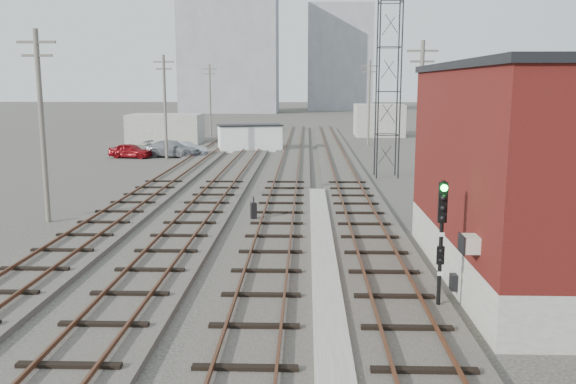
{
  "coord_description": "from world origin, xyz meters",
  "views": [
    {
      "loc": [
        -0.14,
        -8.11,
        6.51
      ],
      "look_at": [
        -0.89,
        16.16,
        2.2
      ],
      "focal_mm": 38.0,
      "sensor_mm": 36.0,
      "label": 1
    }
  ],
  "objects_px": {
    "signal_mast": "(441,237)",
    "site_trailer": "(250,138)",
    "car_grey": "(173,149)",
    "car_silver": "(185,149)",
    "car_red": "(131,151)",
    "switch_stand": "(254,211)"
  },
  "relations": [
    {
      "from": "car_silver",
      "to": "car_grey",
      "type": "height_order",
      "value": "car_grey"
    },
    {
      "from": "switch_stand",
      "to": "site_trailer",
      "type": "bearing_deg",
      "value": 75.57
    },
    {
      "from": "car_grey",
      "to": "site_trailer",
      "type": "bearing_deg",
      "value": -43.58
    },
    {
      "from": "signal_mast",
      "to": "site_trailer",
      "type": "bearing_deg",
      "value": 102.48
    },
    {
      "from": "signal_mast",
      "to": "car_silver",
      "type": "relative_size",
      "value": 0.96
    },
    {
      "from": "switch_stand",
      "to": "car_red",
      "type": "distance_m",
      "value": 28.68
    },
    {
      "from": "site_trailer",
      "to": "car_silver",
      "type": "distance_m",
      "value": 7.03
    },
    {
      "from": "site_trailer",
      "to": "car_grey",
      "type": "height_order",
      "value": "site_trailer"
    },
    {
      "from": "signal_mast",
      "to": "site_trailer",
      "type": "xyz_separation_m",
      "value": [
        -9.43,
        42.63,
        -0.91
      ]
    },
    {
      "from": "car_silver",
      "to": "site_trailer",
      "type": "bearing_deg",
      "value": -44.21
    },
    {
      "from": "site_trailer",
      "to": "car_silver",
      "type": "height_order",
      "value": "site_trailer"
    },
    {
      "from": "car_grey",
      "to": "signal_mast",
      "type": "bearing_deg",
      "value": -148.07
    },
    {
      "from": "switch_stand",
      "to": "car_silver",
      "type": "bearing_deg",
      "value": 87.69
    },
    {
      "from": "switch_stand",
      "to": "site_trailer",
      "type": "distance_m",
      "value": 31.47
    },
    {
      "from": "signal_mast",
      "to": "switch_stand",
      "type": "relative_size",
      "value": 3.34
    },
    {
      "from": "car_red",
      "to": "car_silver",
      "type": "bearing_deg",
      "value": -60.29
    },
    {
      "from": "car_grey",
      "to": "car_red",
      "type": "bearing_deg",
      "value": 112.42
    },
    {
      "from": "signal_mast",
      "to": "car_grey",
      "type": "height_order",
      "value": "signal_mast"
    },
    {
      "from": "signal_mast",
      "to": "car_red",
      "type": "height_order",
      "value": "signal_mast"
    },
    {
      "from": "signal_mast",
      "to": "car_silver",
      "type": "height_order",
      "value": "signal_mast"
    },
    {
      "from": "switch_stand",
      "to": "car_red",
      "type": "relative_size",
      "value": 0.3
    },
    {
      "from": "signal_mast",
      "to": "car_grey",
      "type": "relative_size",
      "value": 0.75
    }
  ]
}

